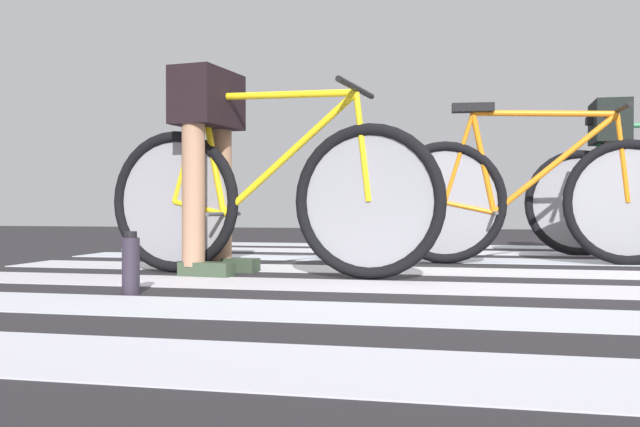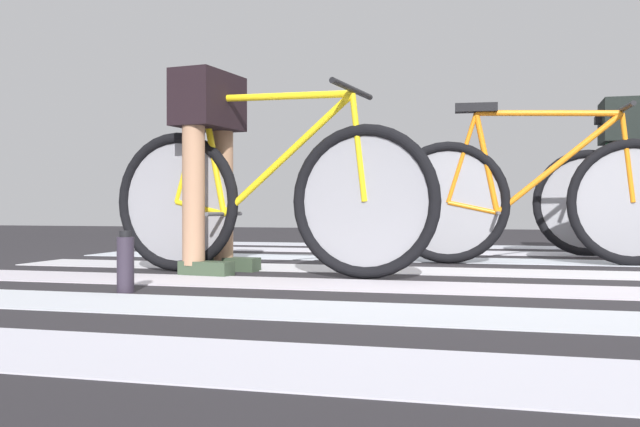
{
  "view_description": "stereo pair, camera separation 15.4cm",
  "coord_description": "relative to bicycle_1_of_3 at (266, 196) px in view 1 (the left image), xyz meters",
  "views": [
    {
      "loc": [
        -0.05,
        -3.69,
        0.36
      ],
      "look_at": [
        -0.83,
        -0.12,
        0.32
      ],
      "focal_mm": 39.9,
      "sensor_mm": 36.0,
      "label": 1
    },
    {
      "loc": [
        0.1,
        -3.69,
        0.36
      ],
      "look_at": [
        -0.83,
        -0.12,
        0.32
      ],
      "focal_mm": 39.9,
      "sensor_mm": 36.0,
      "label": 2
    }
  ],
  "objects": [
    {
      "name": "bicycle_1_of_3",
      "position": [
        0.0,
        0.0,
        0.0
      ],
      "size": [
        1.73,
        0.52,
        0.93
      ],
      "rotation": [
        0.0,
        0.0,
        -0.13
      ],
      "color": "black",
      "rests_on": "ground"
    },
    {
      "name": "cyclist_1_of_3",
      "position": [
        -0.31,
        0.04,
        0.27
      ],
      "size": [
        0.36,
        0.44,
        1.01
      ],
      "rotation": [
        0.0,
        0.0,
        -0.13
      ],
      "color": "#A87A5B",
      "rests_on": "ground"
    },
    {
      "name": "ground",
      "position": [
        1.04,
        0.4,
        -0.4
      ],
      "size": [
        18.0,
        14.0,
        0.02
      ],
      "color": "#262428"
    },
    {
      "name": "water_bottle",
      "position": [
        -0.29,
        -0.81,
        -0.27
      ],
      "size": [
        0.07,
        0.07,
        0.24
      ],
      "color": "#2F2735",
      "rests_on": "ground"
    },
    {
      "name": "bicycle_2_of_3",
      "position": [
        1.32,
        0.97,
        0.0
      ],
      "size": [
        1.74,
        0.52,
        0.93
      ],
      "rotation": [
        0.0,
        0.0,
        0.08
      ],
      "color": "black",
      "rests_on": "ground"
    },
    {
      "name": "cyclist_3_of_3",
      "position": [
        1.87,
        1.77,
        0.28
      ],
      "size": [
        0.31,
        0.41,
        1.04
      ],
      "rotation": [
        0.0,
        0.0,
        -0.01
      ],
      "color": "brown",
      "rests_on": "ground"
    },
    {
      "name": "crosswalk_markings",
      "position": [
        1.03,
        0.42,
        -0.38
      ],
      "size": [
        5.42,
        5.01,
        0.0
      ],
      "color": "silver",
      "rests_on": "ground"
    }
  ]
}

